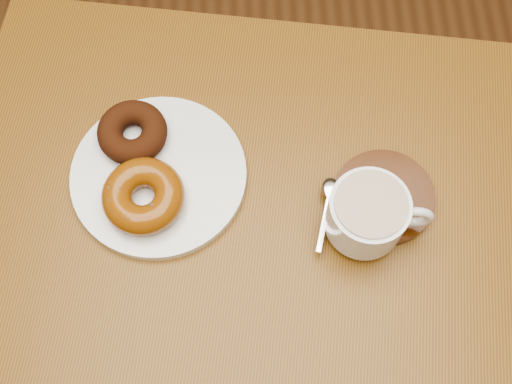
{
  "coord_description": "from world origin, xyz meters",
  "views": [
    {
      "loc": [
        0.01,
        -0.42,
        1.52
      ],
      "look_at": [
        0.02,
        -0.09,
        0.75
      ],
      "focal_mm": 45.0,
      "sensor_mm": 36.0,
      "label": 1
    }
  ],
  "objects_px": {
    "donut_plate": "(159,175)",
    "coffee_cup": "(369,214)",
    "saucer": "(384,197)",
    "cafe_table": "(243,228)"
  },
  "relations": [
    {
      "from": "donut_plate",
      "to": "coffee_cup",
      "type": "xyz_separation_m",
      "value": [
        0.27,
        -0.08,
        0.04
      ]
    },
    {
      "from": "saucer",
      "to": "coffee_cup",
      "type": "relative_size",
      "value": 1.01
    },
    {
      "from": "cafe_table",
      "to": "saucer",
      "type": "distance_m",
      "value": 0.22
    },
    {
      "from": "donut_plate",
      "to": "saucer",
      "type": "xyz_separation_m",
      "value": [
        0.3,
        -0.04,
        -0.0
      ]
    },
    {
      "from": "cafe_table",
      "to": "coffee_cup",
      "type": "relative_size",
      "value": 6.53
    },
    {
      "from": "donut_plate",
      "to": "cafe_table",
      "type": "bearing_deg",
      "value": -16.89
    },
    {
      "from": "donut_plate",
      "to": "coffee_cup",
      "type": "bearing_deg",
      "value": -16.3
    },
    {
      "from": "cafe_table",
      "to": "donut_plate",
      "type": "distance_m",
      "value": 0.17
    },
    {
      "from": "coffee_cup",
      "to": "saucer",
      "type": "bearing_deg",
      "value": 58.26
    },
    {
      "from": "saucer",
      "to": "coffee_cup",
      "type": "bearing_deg",
      "value": -127.8
    }
  ]
}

